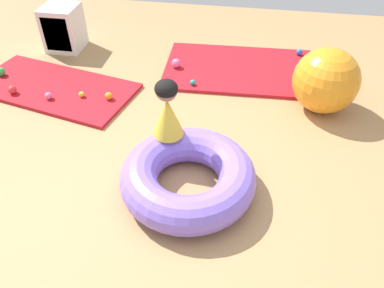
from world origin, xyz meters
The scene contains 15 objects.
ground_plane centered at (0.00, 0.00, 0.00)m, with size 8.00×8.00×0.00m, color tan.
gym_mat_center_rear centered at (0.34, 1.94, 0.02)m, with size 1.82×1.15×0.04m, color #B21923.
gym_mat_front centered at (-1.72, 1.16, 0.02)m, with size 1.84×0.87×0.04m, color #B21923.
inflatable_cushion centered at (0.06, -0.11, 0.15)m, with size 1.11×1.11×0.31m, color #8466E0.
child_in_yellow centered at (-0.16, 0.23, 0.56)m, with size 0.37×0.37×0.52m.
play_ball_pink centered at (-1.65, 0.91, 0.08)m, with size 0.08×0.08×0.08m, color pink.
play_ball_orange centered at (-1.01, 1.01, 0.08)m, with size 0.08×0.08×0.08m, color orange.
play_ball_teal centered at (-0.16, 1.45, 0.07)m, with size 0.06×0.06×0.06m, color teal.
play_ball_yellow centered at (-1.32, 1.01, 0.07)m, with size 0.06×0.06×0.06m, color yellow.
play_ball_red centered at (-2.09, 0.94, 0.09)m, with size 0.09×0.09×0.09m, color red.
play_ball_blue centered at (1.07, 2.40, 0.08)m, with size 0.08×0.08×0.08m, color blue.
play_ball_green centered at (-2.43, 1.28, 0.09)m, with size 0.10×0.10×0.10m, color green.
play_ball_pink_second centered at (-0.43, 1.82, 0.09)m, with size 0.11×0.11×0.11m, color pink.
exercise_ball_large centered at (1.24, 1.29, 0.34)m, with size 0.67×0.67×0.67m, color orange.
storage_cube centered at (-2.00, 2.14, 0.28)m, with size 0.44×0.44×0.56m.
Camera 1 is at (0.46, -2.22, 2.36)m, focal length 35.43 mm.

